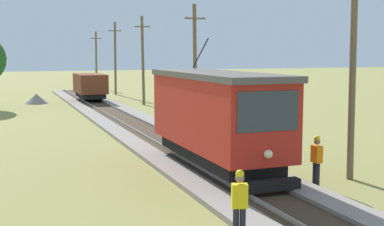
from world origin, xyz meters
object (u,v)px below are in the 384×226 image
utility_pole_mid (195,63)px  utility_pole_far (143,59)px  utility_pole_horizon (96,59)px  track_worker (240,203)px  utility_pole_distant (115,58)px  utility_pole_near_tram (353,70)px  second_worker (317,159)px  red_tram (216,115)px  gravel_pile (36,99)px  freight_car (90,86)px

utility_pole_mid → utility_pole_far: utility_pole_far is taller
utility_pole_horizon → track_worker: bearing=-96.6°
utility_pole_distant → track_worker: 44.38m
utility_pole_near_tram → utility_pole_mid: bearing=90.0°
track_worker → second_worker: bearing=145.9°
second_worker → red_tram: bearing=124.4°
red_tram → gravel_pile: size_ratio=4.02×
freight_car → utility_pole_near_tram: size_ratio=0.68×
red_tram → second_worker: (2.28, -3.29, -1.21)m
freight_car → utility_pole_horizon: (4.09, 19.69, 2.17)m
second_worker → utility_pole_horizon: bearing=87.7°
utility_pole_horizon → utility_pole_far: bearing=-90.0°
utility_pole_near_tram → second_worker: (-1.80, -0.58, -2.96)m
utility_pole_horizon → utility_pole_near_tram: bearing=-90.0°
gravel_pile → track_worker: track_worker is taller
second_worker → utility_pole_distant: bearing=87.1°
freight_car → utility_pole_distant: 9.29m
red_tram → utility_pole_horizon: size_ratio=1.18×
utility_pole_mid → utility_pole_near_tram: bearing=-90.0°
utility_pole_near_tram → gravel_pile: 33.85m
utility_pole_mid → red_tram: bearing=-107.6°
utility_pole_mid → freight_car: bearing=104.2°
utility_pole_distant → gravel_pile: (-8.78, -7.11, -3.57)m
gravel_pile → red_tram: bearing=-81.0°
freight_car → second_worker: size_ratio=2.91×
utility_pole_near_tram → gravel_pile: utility_pole_near_tram is taller
utility_pole_horizon → utility_pole_mid: bearing=-90.0°
utility_pole_far → track_worker: (-6.45, -32.44, -2.98)m
utility_pole_far → utility_pole_horizon: utility_pole_far is taller
utility_pole_distant → gravel_pile: utility_pole_distant is taller
utility_pole_near_tram → gravel_pile: size_ratio=3.63×
utility_pole_far → utility_pole_horizon: 23.09m
utility_pole_distant → utility_pole_horizon: 11.72m
utility_pole_near_tram → track_worker: (-6.45, -4.19, -2.96)m
utility_pole_near_tram → utility_pole_horizon: bearing=90.0°
red_tram → utility_pole_near_tram: size_ratio=1.11×
utility_pole_horizon → gravel_pile: bearing=-115.0°
utility_pole_near_tram → second_worker: size_ratio=4.31×
utility_pole_distant → gravel_pile: bearing=-141.0°
utility_pole_horizon → gravel_pile: utility_pole_horizon is taller
freight_car → utility_pole_mid: size_ratio=0.68×
freight_car → gravel_pile: 4.90m
utility_pole_near_tram → second_worker: 3.52m
utility_pole_mid → second_worker: 16.49m
utility_pole_far → utility_pole_mid: bearing=-90.0°
utility_pole_near_tram → gravel_pile: bearing=105.1°
red_tram → second_worker: 4.18m
gravel_pile → utility_pole_far: bearing=-25.9°
freight_car → utility_pole_far: (4.09, -3.40, 2.40)m
utility_pole_horizon → second_worker: (-1.80, -51.92, -2.74)m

